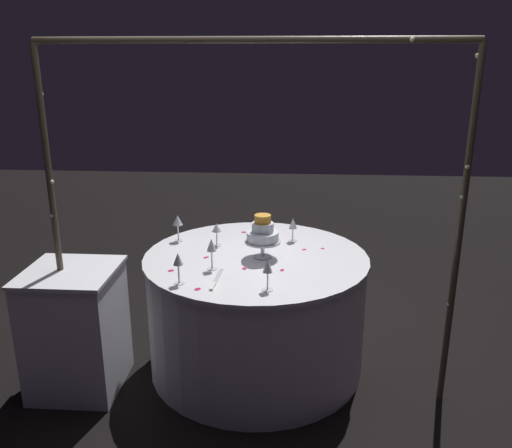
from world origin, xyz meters
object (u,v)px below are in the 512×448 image
(wine_glass_2, at_px, (212,247))
(wine_glass_4, at_px, (258,222))
(main_table, at_px, (256,311))
(wine_glass_5, at_px, (217,229))
(cake_knife, at_px, (216,280))
(wine_glass_1, at_px, (268,268))
(side_table, at_px, (76,329))
(wine_glass_3, at_px, (178,261))
(wine_glass_0, at_px, (178,221))
(decorative_arch, at_px, (252,169))
(tiered_cake, at_px, (263,234))
(wine_glass_6, at_px, (293,225))

(wine_glass_2, xyz_separation_m, wine_glass_4, (-0.23, -0.60, -0.03))
(main_table, relative_size, wine_glass_5, 9.18)
(wine_glass_5, distance_m, cake_knife, 0.59)
(cake_knife, bearing_deg, wine_glass_1, 161.45)
(side_table, distance_m, wine_glass_2, 0.97)
(wine_glass_3, distance_m, wine_glass_4, 0.90)
(wine_glass_0, relative_size, wine_glass_2, 0.95)
(main_table, bearing_deg, wine_glass_0, -24.59)
(wine_glass_1, bearing_deg, cake_knife, -18.55)
(decorative_arch, relative_size, side_table, 2.97)
(wine_glass_5, bearing_deg, decorative_arch, 119.45)
(side_table, bearing_deg, main_table, -163.57)
(decorative_arch, bearing_deg, wine_glass_0, -45.63)
(wine_glass_0, height_order, wine_glass_2, wine_glass_2)
(decorative_arch, relative_size, wine_glass_3, 12.76)
(decorative_arch, relative_size, wine_glass_2, 12.05)
(wine_glass_2, distance_m, cake_knife, 0.22)
(cake_knife, bearing_deg, tiered_cake, -122.00)
(decorative_arch, distance_m, wine_glass_5, 0.74)
(main_table, height_order, tiered_cake, tiered_cake)
(wine_glass_1, relative_size, cake_knife, 0.57)
(side_table, xyz_separation_m, wine_glass_5, (-0.79, -0.48, 0.49))
(wine_glass_1, relative_size, wine_glass_2, 0.90)
(decorative_arch, xyz_separation_m, wine_glass_5, (0.27, -0.47, -0.49))
(wine_glass_5, distance_m, wine_glass_6, 0.51)
(wine_glass_3, relative_size, wine_glass_4, 1.24)
(wine_glass_0, relative_size, wine_glass_6, 1.11)
(wine_glass_2, distance_m, wine_glass_6, 0.70)
(wine_glass_0, relative_size, wine_glass_5, 1.17)
(wine_glass_6, bearing_deg, wine_glass_2, 48.41)
(wine_glass_5, xyz_separation_m, cake_knife, (-0.07, 0.57, -0.11))
(wine_glass_5, bearing_deg, tiered_cake, 147.45)
(main_table, relative_size, wine_glass_0, 7.82)
(side_table, distance_m, cake_knife, 0.95)
(wine_glass_6, bearing_deg, wine_glass_0, 3.16)
(wine_glass_1, bearing_deg, side_table, -9.31)
(wine_glass_1, bearing_deg, wine_glass_5, -61.59)
(tiered_cake, bearing_deg, wine_glass_4, -82.36)
(wine_glass_0, bearing_deg, side_table, 47.06)
(wine_glass_0, relative_size, wine_glass_3, 1.00)
(tiered_cake, height_order, wine_glass_4, tiered_cake)
(tiered_cake, distance_m, wine_glass_2, 0.35)
(wine_glass_2, height_order, wine_glass_4, wine_glass_2)
(main_table, bearing_deg, tiered_cake, 146.83)
(wine_glass_0, xyz_separation_m, wine_glass_1, (-0.63, 0.75, -0.01))
(wine_glass_5, height_order, cake_knife, wine_glass_5)
(tiered_cake, xyz_separation_m, wine_glass_2, (0.28, 0.21, -0.02))
(wine_glass_6, height_order, cake_knife, wine_glass_6)
(wine_glass_2, xyz_separation_m, wine_glass_6, (-0.46, -0.52, -0.02))
(wine_glass_3, height_order, wine_glass_4, wine_glass_3)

